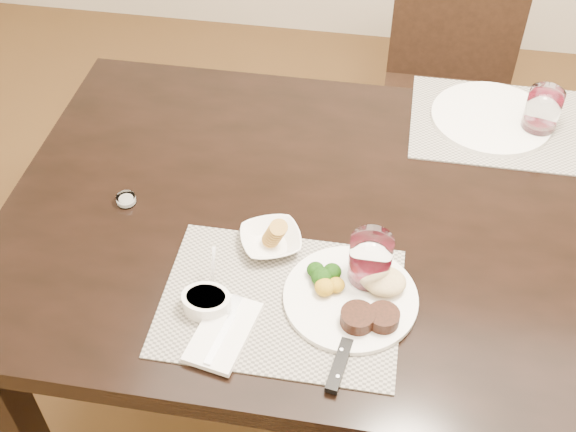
% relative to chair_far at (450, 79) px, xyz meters
% --- Properties ---
extents(ground_plane, '(4.50, 4.50, 0.00)m').
position_rel_chair_far_xyz_m(ground_plane, '(0.00, -0.93, -0.50)').
color(ground_plane, '#4D3318').
rests_on(ground_plane, ground).
extents(dining_table, '(2.00, 1.00, 0.75)m').
position_rel_chair_far_xyz_m(dining_table, '(0.00, -0.93, 0.16)').
color(dining_table, black).
rests_on(dining_table, ground).
extents(chair_far, '(0.42, 0.42, 0.90)m').
position_rel_chair_far_xyz_m(chair_far, '(0.00, 0.00, 0.00)').
color(chair_far, black).
rests_on(chair_far, ground).
extents(placemat_near, '(0.46, 0.34, 0.00)m').
position_rel_chair_far_xyz_m(placemat_near, '(-0.35, -1.19, 0.25)').
color(placemat_near, gray).
rests_on(placemat_near, dining_table).
extents(placemat_far, '(0.46, 0.34, 0.00)m').
position_rel_chair_far_xyz_m(placemat_far, '(0.10, -0.55, 0.25)').
color(placemat_far, gray).
rests_on(placemat_far, dining_table).
extents(dinner_plate, '(0.26, 0.26, 0.05)m').
position_rel_chair_far_xyz_m(dinner_plate, '(-0.21, -1.17, 0.27)').
color(dinner_plate, white).
rests_on(dinner_plate, placemat_near).
extents(napkin_fork, '(0.12, 0.18, 0.02)m').
position_rel_chair_far_xyz_m(napkin_fork, '(-0.44, -1.28, 0.26)').
color(napkin_fork, white).
rests_on(napkin_fork, placemat_near).
extents(steak_knife, '(0.04, 0.27, 0.01)m').
position_rel_chair_far_xyz_m(steak_knife, '(-0.22, -1.29, 0.26)').
color(steak_knife, white).
rests_on(steak_knife, placemat_near).
extents(cracker_bowl, '(0.16, 0.16, 0.05)m').
position_rel_chair_far_xyz_m(cracker_bowl, '(-0.40, -1.05, 0.27)').
color(cracker_bowl, white).
rests_on(cracker_bowl, placemat_near).
extents(sauce_ramekin, '(0.09, 0.14, 0.07)m').
position_rel_chair_far_xyz_m(sauce_ramekin, '(-0.49, -1.23, 0.27)').
color(sauce_ramekin, white).
rests_on(sauce_ramekin, placemat_near).
extents(wine_glass_near, '(0.08, 0.08, 0.12)m').
position_rel_chair_far_xyz_m(wine_glass_near, '(-0.19, -1.11, 0.30)').
color(wine_glass_near, white).
rests_on(wine_glass_near, placemat_near).
extents(far_plate, '(0.30, 0.30, 0.01)m').
position_rel_chair_far_xyz_m(far_plate, '(0.07, -0.54, 0.26)').
color(far_plate, white).
rests_on(far_plate, placemat_far).
extents(wine_glass_far, '(0.08, 0.08, 0.11)m').
position_rel_chair_far_xyz_m(wine_glass_far, '(0.18, -0.56, 0.30)').
color(wine_glass_far, white).
rests_on(wine_glass_far, placemat_far).
extents(salt_cellar, '(0.04, 0.04, 0.02)m').
position_rel_chair_far_xyz_m(salt_cellar, '(-0.73, -0.97, 0.26)').
color(salt_cellar, white).
rests_on(salt_cellar, dining_table).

